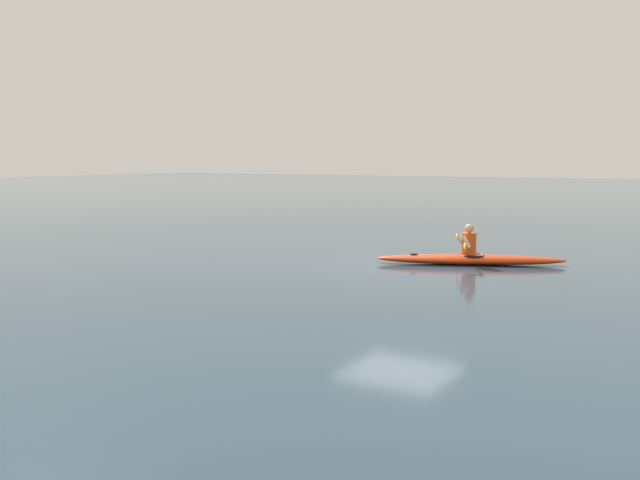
# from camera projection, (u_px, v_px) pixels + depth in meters

# --- Properties ---
(ground_plane) EXTENTS (160.00, 160.00, 0.00)m
(ground_plane) POSITION_uv_depth(u_px,v_px,m) (401.00, 268.00, 16.43)
(ground_plane) COLOR #283D4C
(kayak) EXTENTS (4.35, 2.54, 0.24)m
(kayak) POSITION_uv_depth(u_px,v_px,m) (470.00, 259.00, 16.98)
(kayak) COLOR red
(kayak) RESTS_ON ground
(kayaker) EXTENTS (1.09, 2.21, 0.73)m
(kayaker) POSITION_uv_depth(u_px,v_px,m) (468.00, 242.00, 16.94)
(kayaker) COLOR #E04C14
(kayaker) RESTS_ON kayak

